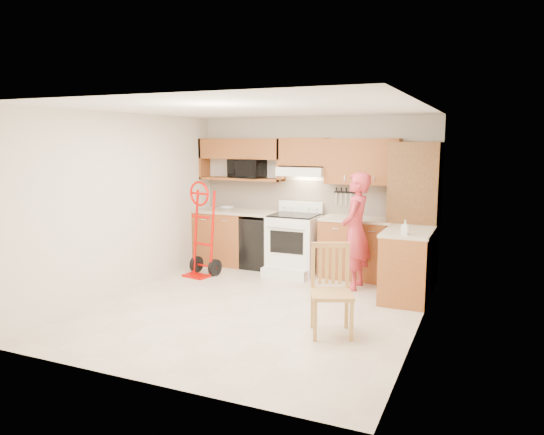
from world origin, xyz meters
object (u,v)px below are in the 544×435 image
Objects in this scene: microwave at (247,168)px; hand_truck at (200,234)px; person at (356,231)px; dining_chair at (332,291)px; range at (293,239)px.

microwave reaches higher than hand_truck.
person is 1.89m from dining_chair.
range is 0.83× the size of hand_truck.
range is 1.47m from hand_truck.
hand_truck is 3.06m from dining_chair.
microwave reaches higher than person.
person is (1.13, -0.44, 0.28)m from range.
microwave is at bearing 162.93° from range.
person is 2.43m from hand_truck.
hand_truck is (-0.33, -1.01, -0.97)m from microwave.
microwave is 2.35m from person.
microwave is at bearing 83.87° from hand_truck.
hand_truck is at bearing -150.64° from range.
hand_truck is at bearing -102.75° from microwave.
person is 1.25× the size of hand_truck.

